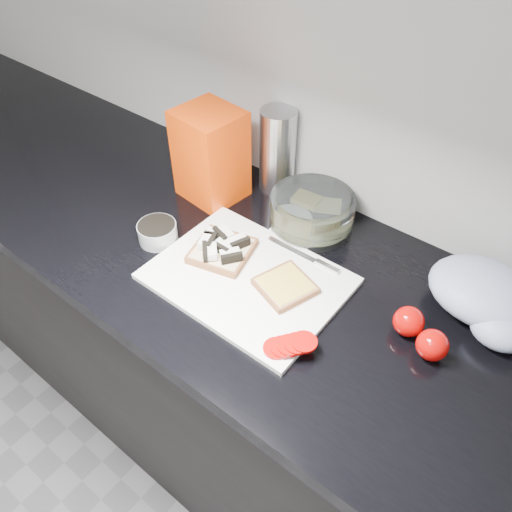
# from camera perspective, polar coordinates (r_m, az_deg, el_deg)

# --- Properties ---
(base_cabinet) EXTENTS (3.50, 0.60, 0.86)m
(base_cabinet) POSITION_cam_1_polar(r_m,az_deg,el_deg) (1.45, 3.42, -15.97)
(base_cabinet) COLOR black
(base_cabinet) RESTS_ON ground
(countertop) EXTENTS (3.50, 0.64, 0.04)m
(countertop) POSITION_cam_1_polar(r_m,az_deg,el_deg) (1.09, 4.40, -3.91)
(countertop) COLOR black
(countertop) RESTS_ON base_cabinet
(cutting_board) EXTENTS (0.40, 0.30, 0.01)m
(cutting_board) POSITION_cam_1_polar(r_m,az_deg,el_deg) (1.07, -0.99, -2.57)
(cutting_board) COLOR white
(cutting_board) RESTS_ON countertop
(bread_left) EXTENTS (0.16, 0.16, 0.04)m
(bread_left) POSITION_cam_1_polar(r_m,az_deg,el_deg) (1.11, -3.90, 0.83)
(bread_left) COLOR beige
(bread_left) RESTS_ON cutting_board
(bread_right) EXTENTS (0.14, 0.14, 0.02)m
(bread_right) POSITION_cam_1_polar(r_m,az_deg,el_deg) (1.04, 3.36, -3.44)
(bread_right) COLOR beige
(bread_right) RESTS_ON cutting_board
(tomato_slices) EXTENTS (0.10, 0.10, 0.02)m
(tomato_slices) POSITION_cam_1_polar(r_m,az_deg,el_deg) (0.94, 3.91, -10.12)
(tomato_slices) COLOR #B60704
(tomato_slices) RESTS_ON cutting_board
(knife) EXTENTS (0.19, 0.02, 0.01)m
(knife) POSITION_cam_1_polar(r_m,az_deg,el_deg) (1.11, 6.38, -0.34)
(knife) COLOR silver
(knife) RESTS_ON cutting_board
(seed_tub) EXTENTS (0.09, 0.09, 0.05)m
(seed_tub) POSITION_cam_1_polar(r_m,az_deg,el_deg) (1.18, -11.20, 2.76)
(seed_tub) COLOR #939797
(seed_tub) RESTS_ON countertop
(tub_lid) EXTENTS (0.13, 0.13, 0.01)m
(tub_lid) POSITION_cam_1_polar(r_m,az_deg,el_deg) (1.18, 3.75, 2.17)
(tub_lid) COLOR white
(tub_lid) RESTS_ON countertop
(glass_bowl) EXTENTS (0.20, 0.20, 0.08)m
(glass_bowl) POSITION_cam_1_polar(r_m,az_deg,el_deg) (1.19, 6.41, 5.04)
(glass_bowl) COLOR silver
(glass_bowl) RESTS_ON countertop
(bread_bag) EXTENTS (0.16, 0.15, 0.23)m
(bread_bag) POSITION_cam_1_polar(r_m,az_deg,el_deg) (1.25, -5.18, 11.42)
(bread_bag) COLOR #EE4103
(bread_bag) RESTS_ON countertop
(steel_canister) EXTENTS (0.09, 0.09, 0.22)m
(steel_canister) POSITION_cam_1_polar(r_m,az_deg,el_deg) (1.28, 2.47, 11.90)
(steel_canister) COLOR #A7A7AC
(steel_canister) RESTS_ON countertop
(grocery_bag) EXTENTS (0.23, 0.20, 0.10)m
(grocery_bag) POSITION_cam_1_polar(r_m,az_deg,el_deg) (1.08, 24.85, -4.32)
(grocery_bag) COLOR #AFBAD8
(grocery_bag) RESTS_ON countertop
(whole_tomatoes) EXTENTS (0.12, 0.08, 0.06)m
(whole_tomatoes) POSITION_cam_1_polar(r_m,az_deg,el_deg) (1.00, 18.25, -8.36)
(whole_tomatoes) COLOR #B60704
(whole_tomatoes) RESTS_ON countertop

